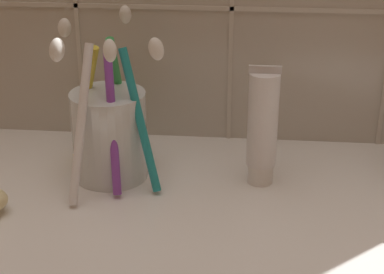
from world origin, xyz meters
The scene contains 3 objects.
sink_counter centered at (0.00, 0.00, 1.00)cm, with size 73.62×37.01×2.00cm, color white.
toothbrush_cup centered at (-10.68, 6.50, 7.49)cm, with size 13.80×17.84×17.98cm.
toothpaste_tube centered at (5.76, 6.60, 8.54)cm, with size 3.36×3.20×13.25cm.
Camera 1 is at (4.24, -55.81, 35.10)cm, focal length 60.00 mm.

